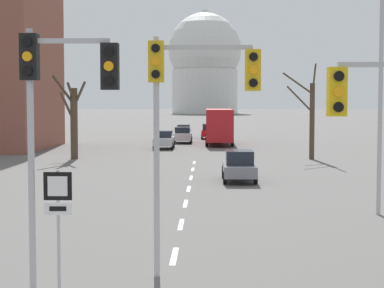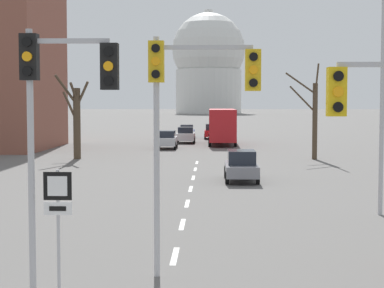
# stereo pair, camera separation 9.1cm
# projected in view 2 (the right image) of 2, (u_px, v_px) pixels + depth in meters

# --- Properties ---
(lane_stripe_1) EXTENTS (0.16, 2.00, 0.01)m
(lane_stripe_1) POSITION_uv_depth(u_px,v_px,m) (175.00, 256.00, 17.24)
(lane_stripe_1) COLOR silver
(lane_stripe_1) RESTS_ON ground_plane
(lane_stripe_2) EXTENTS (0.16, 2.00, 0.01)m
(lane_stripe_2) POSITION_uv_depth(u_px,v_px,m) (182.00, 224.00, 21.73)
(lane_stripe_2) COLOR silver
(lane_stripe_2) RESTS_ON ground_plane
(lane_stripe_3) EXTENTS (0.16, 2.00, 0.01)m
(lane_stripe_3) POSITION_uv_depth(u_px,v_px,m) (187.00, 203.00, 26.22)
(lane_stripe_3) COLOR silver
(lane_stripe_3) RESTS_ON ground_plane
(lane_stripe_4) EXTENTS (0.16, 2.00, 0.01)m
(lane_stripe_4) POSITION_uv_depth(u_px,v_px,m) (191.00, 189.00, 30.71)
(lane_stripe_4) COLOR silver
(lane_stripe_4) RESTS_ON ground_plane
(lane_stripe_5) EXTENTS (0.16, 2.00, 0.01)m
(lane_stripe_5) POSITION_uv_depth(u_px,v_px,m) (193.00, 178.00, 35.20)
(lane_stripe_5) COLOR silver
(lane_stripe_5) RESTS_ON ground_plane
(lane_stripe_6) EXTENTS (0.16, 2.00, 0.01)m
(lane_stripe_6) POSITION_uv_depth(u_px,v_px,m) (195.00, 169.00, 39.69)
(lane_stripe_6) COLOR silver
(lane_stripe_6) RESTS_ON ground_plane
(lane_stripe_7) EXTENTS (0.16, 2.00, 0.01)m
(lane_stripe_7) POSITION_uv_depth(u_px,v_px,m) (197.00, 162.00, 44.18)
(lane_stripe_7) COLOR silver
(lane_stripe_7) RESTS_ON ground_plane
(traffic_signal_near_left) EXTENTS (2.03, 0.34, 5.65)m
(traffic_signal_near_left) POSITION_uv_depth(u_px,v_px,m) (57.00, 95.00, 13.33)
(traffic_signal_near_left) COLOR #B2B2B7
(traffic_signal_near_left) RESTS_ON ground_plane
(traffic_signal_near_right) EXTENTS (1.62, 0.34, 5.12)m
(traffic_signal_near_right) POSITION_uv_depth(u_px,v_px,m) (379.00, 116.00, 12.53)
(traffic_signal_near_right) COLOR #B2B2B7
(traffic_signal_near_right) RESTS_ON ground_plane
(traffic_signal_centre_tall) EXTENTS (2.61, 0.34, 5.66)m
(traffic_signal_centre_tall) POSITION_uv_depth(u_px,v_px,m) (189.00, 95.00, 14.95)
(traffic_signal_centre_tall) COLOR #B2B2B7
(traffic_signal_centre_tall) RESTS_ON ground_plane
(route_sign_post) EXTENTS (0.60, 0.08, 2.72)m
(route_sign_post) POSITION_uv_depth(u_px,v_px,m) (58.00, 210.00, 13.59)
(route_sign_post) COLOR #B2B2B7
(route_sign_post) RESTS_ON ground_plane
(street_lamp_right) EXTENTS (2.24, 0.36, 8.68)m
(street_lamp_right) POSITION_uv_depth(u_px,v_px,m) (372.00, 70.00, 23.27)
(street_lamp_right) COLOR #B2B2B7
(street_lamp_right) RESTS_ON ground_plane
(sedan_near_left) EXTENTS (1.79, 4.15, 1.51)m
(sedan_near_left) POSITION_uv_depth(u_px,v_px,m) (187.00, 131.00, 76.02)
(sedan_near_left) COLOR navy
(sedan_near_left) RESTS_ON ground_plane
(sedan_near_right) EXTENTS (1.89, 4.18, 1.70)m
(sedan_near_right) POSITION_uv_depth(u_px,v_px,m) (213.00, 131.00, 73.10)
(sedan_near_right) COLOR maroon
(sedan_near_right) RESTS_ON ground_plane
(sedan_mid_centre) EXTENTS (1.77, 4.26, 1.63)m
(sedan_mid_centre) POSITION_uv_depth(u_px,v_px,m) (167.00, 139.00, 57.27)
(sedan_mid_centre) COLOR #B7B7BC
(sedan_mid_centre) RESTS_ON ground_plane
(sedan_far_left) EXTENTS (1.73, 4.27, 1.64)m
(sedan_far_left) POSITION_uv_depth(u_px,v_px,m) (241.00, 166.00, 33.62)
(sedan_far_left) COLOR slate
(sedan_far_left) RESTS_ON ground_plane
(sedan_far_right) EXTENTS (1.87, 4.45, 1.63)m
(sedan_far_right) POSITION_uv_depth(u_px,v_px,m) (186.00, 135.00, 65.61)
(sedan_far_right) COLOR silver
(sedan_far_right) RESTS_ON ground_plane
(city_bus) EXTENTS (2.66, 10.80, 3.48)m
(city_bus) POSITION_uv_depth(u_px,v_px,m) (222.00, 124.00, 63.26)
(city_bus) COLOR red
(city_bus) RESTS_ON ground_plane
(bare_tree_left_near) EXTENTS (2.35, 2.76, 6.17)m
(bare_tree_left_near) POSITION_uv_depth(u_px,v_px,m) (76.00, 119.00, 46.76)
(bare_tree_left_near) COLOR #473828
(bare_tree_left_near) RESTS_ON ground_plane
(bare_tree_right_near) EXTENTS (2.40, 2.40, 6.89)m
(bare_tree_right_near) POSITION_uv_depth(u_px,v_px,m) (314.00, 116.00, 46.45)
(bare_tree_right_near) COLOR #473828
(bare_tree_right_near) RESTS_ON ground_plane
(capitol_dome) EXTENTS (27.81, 27.81, 39.28)m
(capitol_dome) POSITION_uv_depth(u_px,v_px,m) (209.00, 63.00, 244.37)
(capitol_dome) COLOR silver
(capitol_dome) RESTS_ON ground_plane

